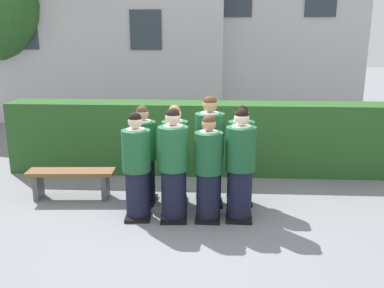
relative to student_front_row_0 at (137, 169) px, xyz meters
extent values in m
plane|color=slate|center=(0.78, 0.02, -0.75)|extent=(60.00, 60.00, 0.00)
cylinder|color=black|center=(0.00, 0.00, -0.39)|extent=(0.35, 0.35, 0.72)
cube|color=black|center=(0.00, 0.00, -0.72)|extent=(0.40, 0.48, 0.05)
cylinder|color=#1E5B33|center=(0.00, 0.00, 0.27)|extent=(0.41, 0.41, 0.60)
cylinder|color=white|center=(0.00, 0.00, 0.58)|extent=(0.25, 0.25, 0.03)
cube|color=#236038|center=(-0.01, 0.19, 0.39)|extent=(0.04, 0.01, 0.26)
sphere|color=beige|center=(0.00, 0.00, 0.70)|extent=(0.20, 0.20, 0.20)
sphere|color=black|center=(0.00, 0.00, 0.73)|extent=(0.19, 0.19, 0.19)
cylinder|color=black|center=(0.53, -0.01, -0.37)|extent=(0.36, 0.36, 0.76)
cube|color=black|center=(0.53, -0.01, -0.72)|extent=(0.41, 0.49, 0.05)
cylinder|color=#1E5B33|center=(0.53, -0.01, 0.32)|extent=(0.43, 0.43, 0.62)
cylinder|color=white|center=(0.53, -0.01, 0.64)|extent=(0.26, 0.26, 0.03)
cube|color=#236038|center=(0.52, 0.19, 0.44)|extent=(0.04, 0.01, 0.27)
sphere|color=beige|center=(0.53, -0.01, 0.76)|extent=(0.21, 0.21, 0.21)
sphere|color=black|center=(0.53, -0.01, 0.80)|extent=(0.20, 0.20, 0.20)
cylinder|color=black|center=(1.03, 0.01, -0.39)|extent=(0.34, 0.34, 0.71)
cube|color=black|center=(1.03, 0.01, -0.72)|extent=(0.37, 0.45, 0.05)
cylinder|color=#19512D|center=(1.03, 0.01, 0.26)|extent=(0.40, 0.40, 0.59)
cylinder|color=white|center=(1.03, 0.01, 0.56)|extent=(0.25, 0.25, 0.03)
cube|color=#236038|center=(1.03, 0.20, 0.37)|extent=(0.04, 0.01, 0.26)
sphere|color=tan|center=(1.03, 0.01, 0.67)|extent=(0.20, 0.20, 0.20)
sphere|color=#472D19|center=(1.03, 0.01, 0.71)|extent=(0.19, 0.19, 0.19)
cylinder|color=black|center=(1.48, 0.05, -0.37)|extent=(0.36, 0.36, 0.75)
cube|color=black|center=(1.48, 0.05, -0.72)|extent=(0.40, 0.48, 0.05)
cylinder|color=#19512D|center=(1.48, 0.05, 0.31)|extent=(0.42, 0.42, 0.62)
cylinder|color=white|center=(1.48, 0.05, 0.63)|extent=(0.26, 0.26, 0.03)
cube|color=navy|center=(1.49, 0.25, 0.44)|extent=(0.04, 0.01, 0.27)
sphere|color=beige|center=(1.48, 0.05, 0.75)|extent=(0.21, 0.21, 0.21)
sphere|color=black|center=(1.48, 0.05, 0.79)|extent=(0.20, 0.20, 0.20)
cylinder|color=black|center=(0.00, 0.59, -0.39)|extent=(0.35, 0.35, 0.72)
cube|color=black|center=(0.00, 0.59, -0.72)|extent=(0.38, 0.46, 0.05)
cylinder|color=#19512D|center=(0.00, 0.59, 0.27)|extent=(0.41, 0.41, 0.60)
cylinder|color=white|center=(0.00, 0.59, 0.58)|extent=(0.25, 0.25, 0.03)
cube|color=gold|center=(0.00, 0.79, 0.39)|extent=(0.04, 0.01, 0.26)
sphere|color=tan|center=(0.00, 0.59, 0.69)|extent=(0.20, 0.20, 0.20)
sphere|color=#472D19|center=(0.00, 0.59, 0.73)|extent=(0.19, 0.19, 0.19)
cube|color=white|center=(0.00, 0.86, 0.18)|extent=(0.15, 0.01, 0.20)
cylinder|color=black|center=(0.49, 0.59, -0.38)|extent=(0.35, 0.35, 0.73)
cube|color=black|center=(0.49, 0.59, -0.72)|extent=(0.40, 0.48, 0.05)
cylinder|color=#1E5B33|center=(0.49, 0.59, 0.28)|extent=(0.41, 0.41, 0.60)
cylinder|color=white|center=(0.49, 0.59, 0.59)|extent=(0.26, 0.26, 0.03)
cube|color=#236038|center=(0.48, 0.78, 0.40)|extent=(0.04, 0.01, 0.26)
sphere|color=beige|center=(0.49, 0.59, 0.70)|extent=(0.21, 0.21, 0.21)
sphere|color=olive|center=(0.49, 0.59, 0.74)|extent=(0.19, 0.19, 0.19)
cylinder|color=black|center=(1.03, 0.60, -0.35)|extent=(0.38, 0.38, 0.80)
cube|color=black|center=(1.03, 0.60, -0.72)|extent=(0.44, 0.53, 0.05)
cylinder|color=#1E5B33|center=(1.03, 0.60, 0.38)|extent=(0.45, 0.45, 0.66)
cylinder|color=white|center=(1.03, 0.60, 0.71)|extent=(0.28, 0.28, 0.03)
cube|color=navy|center=(1.01, 0.82, 0.51)|extent=(0.04, 0.02, 0.29)
sphere|color=tan|center=(1.03, 0.60, 0.84)|extent=(0.23, 0.23, 0.23)
sphere|color=#472D19|center=(1.03, 0.60, 0.88)|extent=(0.21, 0.21, 0.21)
cylinder|color=black|center=(1.52, 0.65, -0.39)|extent=(0.35, 0.35, 0.73)
cube|color=black|center=(1.52, 0.65, -0.72)|extent=(0.40, 0.48, 0.05)
cylinder|color=#1E5B33|center=(1.52, 0.65, 0.28)|extent=(0.41, 0.41, 0.60)
cylinder|color=white|center=(1.52, 0.65, 0.58)|extent=(0.25, 0.25, 0.03)
cube|color=#236038|center=(1.50, 0.85, 0.40)|extent=(0.04, 0.01, 0.26)
sphere|color=beige|center=(1.52, 0.65, 0.70)|extent=(0.21, 0.21, 0.21)
sphere|color=black|center=(1.52, 0.65, 0.74)|extent=(0.19, 0.19, 0.19)
cube|color=white|center=(1.50, 0.92, 0.19)|extent=(0.15, 0.02, 0.20)
cube|color=#285623|center=(0.78, 2.20, -0.07)|extent=(7.25, 0.70, 1.37)
cube|color=silver|center=(-2.68, 8.08, 1.46)|extent=(7.97, 3.12, 4.42)
cube|color=#2D3842|center=(-4.48, 6.50, 1.99)|extent=(0.90, 0.04, 1.10)
cube|color=#2D3842|center=(-0.89, 6.50, 1.99)|extent=(0.90, 0.04, 1.10)
cube|color=silver|center=(2.88, 9.28, 2.20)|extent=(5.36, 4.23, 5.90)
cylinder|color=brown|center=(-5.44, 6.67, 0.22)|extent=(0.24, 0.24, 1.94)
cube|color=brown|center=(-1.22, 0.67, -0.30)|extent=(1.42, 0.45, 0.06)
cube|color=#4C4C51|center=(-1.77, 0.64, -0.54)|extent=(0.10, 0.32, 0.42)
cube|color=#4C4C51|center=(-0.67, 0.71, -0.54)|extent=(0.10, 0.32, 0.42)
camera|label=1|loc=(1.12, -5.66, 1.87)|focal=39.16mm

